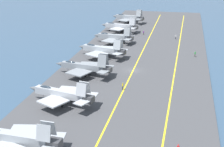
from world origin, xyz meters
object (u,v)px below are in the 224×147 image
Objects in this scene: parked_jet_fifth at (102,49)px; crew_purple_vest at (144,33)px; parked_jet_second at (15,138)px; crew_green_vest at (195,54)px; parked_jet_third at (62,94)px; crew_white_vest at (176,37)px; crew_yellow_vest at (123,86)px; parked_jet_fourth at (84,67)px; parked_jet_seventh at (120,26)px; parked_jet_sixth at (114,37)px; parked_jet_eighth at (128,17)px.

crew_purple_vest is (33.79, -8.91, -1.54)m from parked_jet_fifth.
parked_jet_second reaches higher than crew_green_vest.
parked_jet_second is at bearing 176.11° from parked_jet_third.
crew_white_vest is 56.08m from crew_yellow_vest.
parked_jet_fifth is at bearing -1.80° from parked_jet_fourth.
crew_yellow_vest is at bearing -177.58° from crew_purple_vest.
crew_purple_vest is 0.97× the size of crew_yellow_vest.
crew_purple_vest is (89.72, -10.21, -1.32)m from parked_jet_second.
parked_jet_seventh is at bearing 0.03° from parked_jet_second.
crew_yellow_vest is at bearing -22.79° from parked_jet_second.
parked_jet_sixth is at bearing -175.97° from parked_jet_seventh.
parked_jet_fourth is at bearing -1.11° from parked_jet_second.
crew_yellow_vest reaches higher than crew_green_vest.
parked_jet_seventh is at bearing 1.04° from parked_jet_third.
parked_jet_fourth reaches higher than crew_purple_vest.
parked_jet_third is 71.34m from crew_purple_vest.
crew_white_vest is (29.45, -21.90, -1.52)m from parked_jet_fifth.
parked_jet_seventh is at bearing 4.03° from parked_jet_sixth.
parked_jet_fourth is at bearing 154.56° from crew_white_vest.
parked_jet_third reaches higher than crew_white_vest.
parked_jet_second is at bearing 179.97° from parked_jet_eighth.
parked_jet_sixth reaches higher than crew_purple_vest.
parked_jet_second is at bearing 179.06° from parked_jet_sixth.
crew_white_vest is (-7.39, -23.26, -1.56)m from parked_jet_seventh.
parked_jet_third is (18.97, -1.29, 0.27)m from parked_jet_second.
parked_jet_fourth reaches higher than parked_jet_sixth.
parked_jet_fifth reaches higher than parked_jet_sixth.
parked_jet_third is 36.97m from parked_jet_fifth.
parked_jet_fourth is at bearing 169.59° from crew_purple_vest.
parked_jet_fourth is 36.43m from parked_jet_sixth.
parked_jet_fourth is 9.22× the size of crew_green_vest.
parked_jet_second is 1.06× the size of parked_jet_third.
parked_jet_eighth is 9.01× the size of crew_purple_vest.
parked_jet_second is 1.14× the size of parked_jet_sixth.
crew_yellow_vest is (-82.51, -12.67, -1.66)m from parked_jet_eighth.
parked_jet_seventh is at bearing 72.38° from crew_white_vest.
parked_jet_third is 19.22m from parked_jet_fourth.
parked_jet_eighth is 25.28m from crew_purple_vest.
parked_jet_eighth is (74.63, 0.68, 0.16)m from parked_jet_fourth.
crew_yellow_vest reaches higher than crew_white_vest.
parked_jet_sixth reaches higher than parked_jet_third.
crew_green_vest is (6.53, -28.91, -1.52)m from parked_jet_fifth.
parked_jet_sixth is (36.43, -0.49, -0.21)m from parked_jet_fourth.
parked_jet_seventh is at bearing 179.68° from parked_jet_eighth.
parked_jet_sixth is at bearing 0.06° from parked_jet_third.
crew_green_vest is (24.30, -29.47, -1.50)m from parked_jet_fourth.
parked_jet_sixth is 31.44m from crew_green_vest.
crew_purple_vest is at bearing -156.26° from parked_jet_eighth.
parked_jet_third is at bearing 146.39° from crew_green_vest.
crew_green_vest reaches higher than crew_white_vest.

